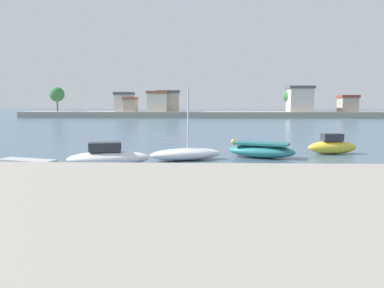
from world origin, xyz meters
name	(u,v)px	position (x,y,z in m)	size (l,w,h in m)	color
ground_plane	(195,205)	(0.00, 0.00, 0.00)	(400.00, 400.00, 0.00)	#476075
moored_boat_0	(27,168)	(-9.63, 5.83, 0.43)	(4.39, 2.42, 0.90)	white
moored_boat_1	(108,157)	(-5.84, 9.01, 0.57)	(5.55, 2.95, 1.53)	white
moored_boat_2	(186,154)	(-0.92, 11.44, 0.44)	(5.42, 3.05, 5.25)	white
moored_boat_3	(261,150)	(4.62, 12.81, 0.54)	(5.30, 3.46, 1.13)	teal
moored_boat_4	(332,146)	(10.54, 14.95, 0.63)	(4.07, 1.76, 1.63)	yellow
mooring_buoy_1	(233,141)	(3.26, 22.20, 0.20)	(0.40, 0.40, 0.40)	yellow
distant_shoreline	(203,110)	(0.16, 82.97, 2.03)	(94.38, 10.74, 8.13)	gray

